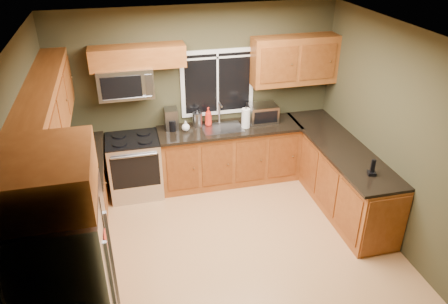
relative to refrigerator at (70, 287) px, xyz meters
name	(u,v)px	position (x,y,z in m)	size (l,w,h in m)	color
floor	(227,242)	(1.74, 1.30, -0.90)	(4.20, 4.20, 0.00)	tan
ceiling	(227,34)	(1.74, 1.30, 1.80)	(4.20, 4.20, 0.00)	white
back_wall	(198,97)	(1.74, 3.10, 0.45)	(4.20, 4.20, 0.00)	#373420
front_wall	(281,253)	(1.74, -0.50, 0.45)	(4.20, 4.20, 0.00)	#373420
left_wall	(35,173)	(-0.36, 1.30, 0.45)	(3.60, 3.60, 0.00)	#373420
right_wall	(388,133)	(3.84, 1.30, 0.45)	(3.60, 3.60, 0.00)	#373420
window	(217,83)	(2.04, 3.08, 0.65)	(1.12, 0.03, 1.02)	white
base_cabinets_left	(80,213)	(-0.06, 1.78, -0.45)	(0.60, 2.65, 0.90)	brown
countertop_left	(76,181)	(-0.04, 1.78, 0.02)	(0.65, 2.65, 0.04)	black
base_cabinets_back	(229,155)	(2.15, 2.80, -0.45)	(2.17, 0.60, 0.90)	brown
countertop_back	(230,128)	(2.15, 2.78, 0.02)	(2.17, 0.65, 0.04)	black
base_cabinets_peninsula	(338,175)	(3.54, 1.84, -0.45)	(0.60, 2.52, 0.90)	brown
countertop_peninsula	(340,146)	(3.51, 1.85, 0.02)	(0.65, 2.50, 0.04)	black
upper_cabinets_left	(47,111)	(-0.20, 1.78, 0.96)	(0.33, 2.65, 0.72)	brown
upper_cabinets_back_left	(138,57)	(0.89, 2.94, 1.17)	(1.30, 0.33, 0.30)	brown
upper_cabinets_back_right	(294,60)	(3.19, 2.94, 0.96)	(1.30, 0.33, 0.72)	brown
upper_cabinet_over_fridge	(45,177)	(0.00, 0.00, 1.13)	(0.72, 0.90, 0.38)	brown
refrigerator	(70,287)	(0.00, 0.00, 0.00)	(0.74, 0.90, 1.80)	#B7B7BC
range	(135,166)	(0.69, 2.77, -0.43)	(0.76, 0.69, 0.94)	#B7B7BC
microwave	(125,82)	(0.69, 2.91, 0.83)	(0.76, 0.41, 0.42)	#B7B7BC
sink	(222,127)	(2.04, 2.79, 0.05)	(0.60, 0.42, 0.36)	slate
toaster_oven	(263,113)	(2.70, 2.87, 0.18)	(0.44, 0.34, 0.27)	#B7B7BC
coffee_maker	(171,120)	(1.30, 2.94, 0.19)	(0.20, 0.26, 0.32)	slate
kettle	(197,119)	(1.69, 2.94, 0.16)	(0.15, 0.15, 0.27)	#B7B7BC
paper_towel_roll	(246,118)	(2.39, 2.72, 0.19)	(0.15, 0.15, 0.33)	white
soap_bottle_a	(208,116)	(1.86, 2.94, 0.18)	(0.11, 0.11, 0.29)	red
soap_bottle_c	(186,126)	(1.49, 2.82, 0.12)	(0.12, 0.12, 0.15)	white
cordless_phone	(372,170)	(3.51, 1.02, 0.10)	(0.12, 0.12, 0.21)	black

